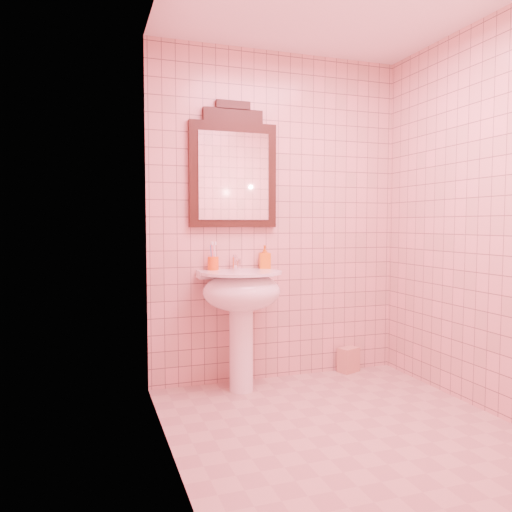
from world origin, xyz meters
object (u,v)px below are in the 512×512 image
object	(u,v)px
mirror	(233,169)
soap_dispenser	(265,257)
pedestal_sink	(241,300)
toothbrush_cup	(213,263)
towel	(348,360)

from	to	relation	value
mirror	soap_dispenser	xyz separation A→B (m)	(0.23, -0.04, -0.65)
mirror	pedestal_sink	bearing A→B (deg)	-90.00
toothbrush_cup	towel	xyz separation A→B (m)	(1.13, 0.01, -0.82)
soap_dispenser	pedestal_sink	bearing A→B (deg)	-135.37
mirror	towel	xyz separation A→B (m)	(0.96, -0.03, -1.50)
pedestal_sink	mirror	distance (m)	0.96
mirror	toothbrush_cup	xyz separation A→B (m)	(-0.17, -0.05, -0.69)
pedestal_sink	toothbrush_cup	size ratio (longest dim) A/B	4.68
soap_dispenser	towel	distance (m)	1.12
pedestal_sink	soap_dispenser	size ratio (longest dim) A/B	4.88
toothbrush_cup	towel	size ratio (longest dim) A/B	0.93
mirror	towel	distance (m)	1.78
towel	toothbrush_cup	bearing A→B (deg)	-179.36
towel	soap_dispenser	bearing A→B (deg)	-179.45
toothbrush_cup	soap_dispenser	bearing A→B (deg)	0.81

